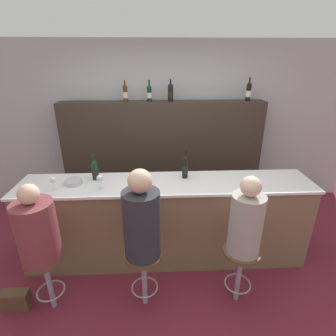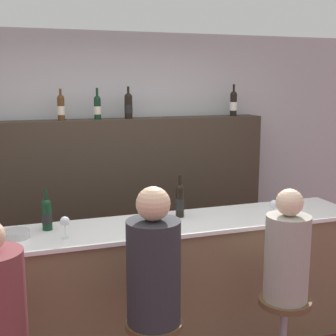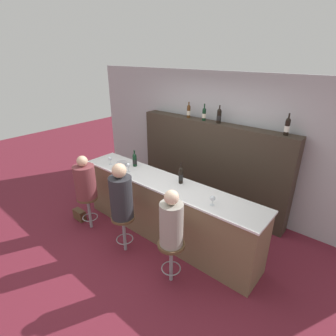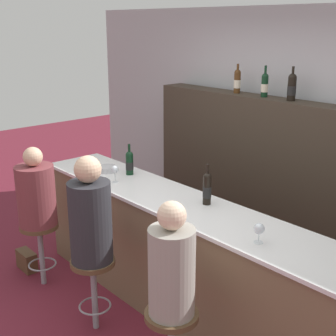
# 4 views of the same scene
# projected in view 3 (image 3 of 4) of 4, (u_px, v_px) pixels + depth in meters

# --- Properties ---
(ground_plane) EXTENTS (16.00, 16.00, 0.00)m
(ground_plane) POSITION_uv_depth(u_px,v_px,m) (154.00, 243.00, 4.33)
(ground_plane) COLOR maroon
(wall_back) EXTENTS (6.40, 0.05, 2.60)m
(wall_back) POSITION_uv_depth(u_px,v_px,m) (217.00, 142.00, 5.10)
(wall_back) COLOR #B2B2B7
(wall_back) RESTS_ON ground_plane
(bar_counter) EXTENTS (3.32, 0.61, 1.03)m
(bar_counter) POSITION_uv_depth(u_px,v_px,m) (165.00, 209.00, 4.32)
(bar_counter) COLOR brown
(bar_counter) RESTS_ON ground_plane
(back_bar_cabinet) EXTENTS (3.11, 0.28, 1.73)m
(back_bar_cabinet) POSITION_uv_depth(u_px,v_px,m) (210.00, 166.00, 5.12)
(back_bar_cabinet) COLOR #382D23
(back_bar_cabinet) RESTS_ON ground_plane
(wine_bottle_counter_0) EXTENTS (0.07, 0.07, 0.30)m
(wine_bottle_counter_0) POSITION_uv_depth(u_px,v_px,m) (135.00, 160.00, 4.62)
(wine_bottle_counter_0) COLOR black
(wine_bottle_counter_0) RESTS_ON bar_counter
(wine_bottle_counter_1) EXTENTS (0.07, 0.07, 0.34)m
(wine_bottle_counter_1) POSITION_uv_depth(u_px,v_px,m) (181.00, 175.00, 4.01)
(wine_bottle_counter_1) COLOR black
(wine_bottle_counter_1) RESTS_ON bar_counter
(wine_bottle_backbar_0) EXTENTS (0.07, 0.07, 0.30)m
(wine_bottle_backbar_0) POSITION_uv_depth(u_px,v_px,m) (189.00, 111.00, 5.04)
(wine_bottle_backbar_0) COLOR #4C2D14
(wine_bottle_backbar_0) RESTS_ON back_bar_cabinet
(wine_bottle_backbar_1) EXTENTS (0.07, 0.07, 0.31)m
(wine_bottle_backbar_1) POSITION_uv_depth(u_px,v_px,m) (204.00, 114.00, 4.83)
(wine_bottle_backbar_1) COLOR black
(wine_bottle_backbar_1) RESTS_ON back_bar_cabinet
(wine_bottle_backbar_2) EXTENTS (0.08, 0.08, 0.32)m
(wine_bottle_backbar_2) POSITION_uv_depth(u_px,v_px,m) (219.00, 116.00, 4.64)
(wine_bottle_backbar_2) COLOR black
(wine_bottle_backbar_2) RESTS_ON back_bar_cabinet
(wine_bottle_backbar_3) EXTENTS (0.08, 0.08, 0.34)m
(wine_bottle_backbar_3) POSITION_uv_depth(u_px,v_px,m) (287.00, 127.00, 3.95)
(wine_bottle_backbar_3) COLOR black
(wine_bottle_backbar_3) RESTS_ON back_bar_cabinet
(wine_glass_0) EXTENTS (0.06, 0.06, 0.15)m
(wine_glass_0) POSITION_uv_depth(u_px,v_px,m) (110.00, 159.00, 4.68)
(wine_glass_0) COLOR silver
(wine_glass_0) RESTS_ON bar_counter
(wine_glass_1) EXTENTS (0.07, 0.07, 0.16)m
(wine_glass_1) POSITION_uv_depth(u_px,v_px,m) (128.00, 165.00, 4.39)
(wine_glass_1) COLOR silver
(wine_glass_1) RESTS_ON bar_counter
(wine_glass_2) EXTENTS (0.07, 0.07, 0.14)m
(wine_glass_2) POSITION_uv_depth(u_px,v_px,m) (213.00, 199.00, 3.43)
(wine_glass_2) COLOR silver
(wine_glass_2) RESTS_ON bar_counter
(metal_bowl) EXTENTS (0.19, 0.19, 0.05)m
(metal_bowl) POSITION_uv_depth(u_px,v_px,m) (122.00, 163.00, 4.71)
(metal_bowl) COLOR #B7B7BC
(metal_bowl) RESTS_ON bar_counter
(bar_stool_left) EXTENTS (0.36, 0.36, 0.63)m
(bar_stool_left) POSITION_uv_depth(u_px,v_px,m) (88.00, 203.00, 4.54)
(bar_stool_left) COLOR gray
(bar_stool_left) RESTS_ON ground_plane
(guest_seated_left) EXTENTS (0.35, 0.35, 0.75)m
(guest_seated_left) POSITION_uv_depth(u_px,v_px,m) (85.00, 180.00, 4.36)
(guest_seated_left) COLOR brown
(guest_seated_left) RESTS_ON bar_stool_left
(bar_stool_middle) EXTENTS (0.36, 0.36, 0.63)m
(bar_stool_middle) POSITION_uv_depth(u_px,v_px,m) (124.00, 224.00, 3.99)
(bar_stool_middle) COLOR gray
(bar_stool_middle) RESTS_ON ground_plane
(guest_seated_middle) EXTENTS (0.33, 0.33, 0.86)m
(guest_seated_middle) POSITION_uv_depth(u_px,v_px,m) (121.00, 195.00, 3.79)
(guest_seated_middle) COLOR #28282D
(guest_seated_middle) RESTS_ON bar_stool_middle
(bar_stool_right) EXTENTS (0.36, 0.36, 0.63)m
(bar_stool_right) POSITION_uv_depth(u_px,v_px,m) (171.00, 252.00, 3.44)
(bar_stool_right) COLOR gray
(bar_stool_right) RESTS_ON ground_plane
(guest_seated_right) EXTENTS (0.30, 0.30, 0.78)m
(guest_seated_right) POSITION_uv_depth(u_px,v_px,m) (171.00, 222.00, 3.25)
(guest_seated_right) COLOR gray
(guest_seated_right) RESTS_ON bar_stool_right
(handbag) EXTENTS (0.26, 0.12, 0.20)m
(handbag) POSITION_uv_depth(u_px,v_px,m) (80.00, 215.00, 4.91)
(handbag) COLOR #513823
(handbag) RESTS_ON ground_plane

